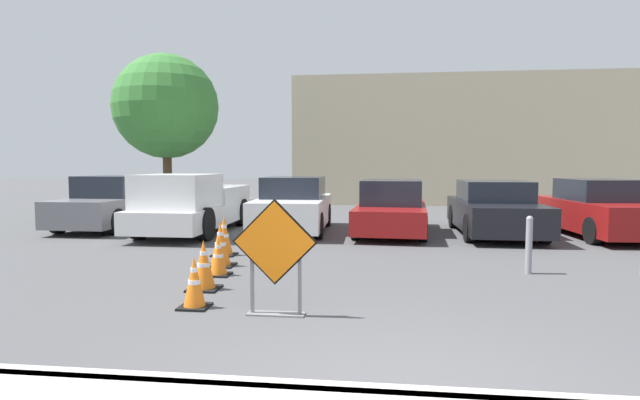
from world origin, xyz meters
name	(u,v)px	position (x,y,z in m)	size (l,w,h in m)	color
ground_plane	(386,232)	(0.00, 10.00, 0.00)	(96.00, 96.00, 0.00)	#4C4C4F
curb_lip	(402,398)	(0.00, 0.00, 0.07)	(23.19, 0.20, 0.14)	#ADAAA3
road_closed_sign	(275,252)	(-1.46, 2.18, 0.80)	(1.07, 0.20, 1.46)	black
traffic_cone_nearest	(194,283)	(-2.59, 2.40, 0.34)	(0.38, 0.38, 0.69)	black
traffic_cone_second	(204,265)	(-2.80, 3.34, 0.37)	(0.46, 0.46, 0.75)	black
traffic_cone_third	(218,256)	(-2.89, 4.29, 0.32)	(0.40, 0.40, 0.67)	black
traffic_cone_fourth	(220,245)	(-3.10, 5.04, 0.40)	(0.50, 0.50, 0.82)	black
traffic_cone_fifth	(224,236)	(-3.37, 6.11, 0.40)	(0.47, 0.47, 0.82)	black
parked_car_nearest	(113,204)	(-7.98, 10.01, 0.71)	(1.91, 4.23, 1.54)	slate
pickup_truck	(191,206)	(-5.28, 9.16, 0.74)	(2.01, 5.14, 1.63)	silver
parked_car_second	(294,206)	(-2.56, 9.88, 0.71)	(1.94, 4.29, 1.53)	white
parked_car_third	(392,209)	(0.15, 9.90, 0.66)	(2.07, 4.47, 1.45)	maroon
parked_car_fourth	(494,210)	(2.85, 9.89, 0.68)	(1.97, 4.48, 1.44)	black
parked_car_fifth	(601,210)	(5.56, 9.93, 0.69)	(2.14, 4.45, 1.49)	maroon
bollard_nearest	(529,243)	(2.38, 5.06, 0.53)	(0.12, 0.12, 1.00)	gray
building_facade_backdrop	(460,142)	(3.72, 21.54, 2.97)	(15.89, 5.00, 5.94)	beige
street_tree_behind_lot	(166,107)	(-7.91, 13.68, 3.96)	(3.76, 3.76, 5.85)	#513823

